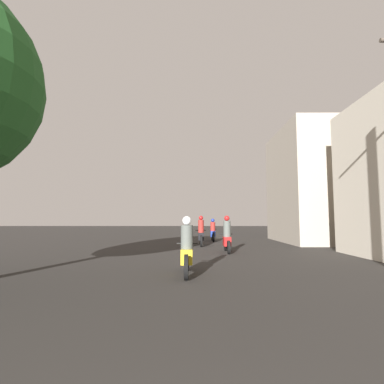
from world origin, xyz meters
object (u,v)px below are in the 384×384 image
(motorcycle_blue, at_px, (213,232))
(motorcycle_black, at_px, (201,234))
(motorcycle_red, at_px, (227,237))
(motorcycle_yellow, at_px, (187,251))
(building_right_far, at_px, (324,186))

(motorcycle_blue, bearing_deg, motorcycle_black, -111.68)
(motorcycle_red, relative_size, motorcycle_black, 0.91)
(motorcycle_yellow, xyz_separation_m, motorcycle_blue, (1.44, 11.78, -0.02))
(motorcycle_red, relative_size, motorcycle_blue, 0.96)
(motorcycle_black, height_order, motorcycle_blue, motorcycle_black)
(building_right_far, bearing_deg, motorcycle_yellow, -127.52)
(motorcycle_yellow, distance_m, motorcycle_black, 8.68)
(motorcycle_red, distance_m, building_right_far, 9.60)
(motorcycle_yellow, bearing_deg, motorcycle_red, 66.57)
(motorcycle_blue, height_order, building_right_far, building_right_far)
(building_right_far, bearing_deg, motorcycle_black, -162.17)
(motorcycle_blue, relative_size, building_right_far, 0.27)
(motorcycle_black, height_order, building_right_far, building_right_far)
(motorcycle_red, xyz_separation_m, building_right_far, (6.97, 5.90, 2.97))
(motorcycle_black, relative_size, building_right_far, 0.29)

